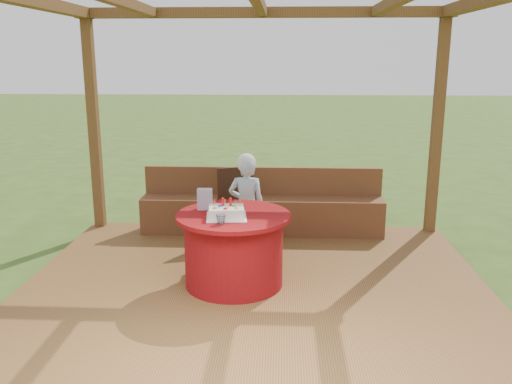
% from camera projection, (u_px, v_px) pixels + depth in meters
% --- Properties ---
extents(ground, '(60.00, 60.00, 0.00)m').
position_uv_depth(ground, '(255.00, 299.00, 5.22)').
color(ground, '#34521B').
rests_on(ground, ground).
extents(deck, '(4.50, 4.00, 0.12)m').
position_uv_depth(deck, '(255.00, 293.00, 5.21)').
color(deck, brown).
rests_on(deck, ground).
extents(pergola, '(4.50, 4.00, 2.72)m').
position_uv_depth(pergola, '(255.00, 40.00, 4.65)').
color(pergola, brown).
rests_on(pergola, deck).
extents(bench, '(3.00, 0.42, 0.80)m').
position_uv_depth(bench, '(262.00, 211.00, 6.80)').
color(bench, brown).
rests_on(bench, deck).
extents(table, '(1.09, 1.09, 0.71)m').
position_uv_depth(table, '(234.00, 249.00, 5.19)').
color(table, maroon).
rests_on(table, deck).
extents(chair, '(0.55, 0.55, 0.88)m').
position_uv_depth(chair, '(238.00, 201.00, 6.41)').
color(chair, '#321B10').
rests_on(chair, deck).
extents(elderly_woman, '(0.41, 0.28, 1.14)m').
position_uv_depth(elderly_woman, '(247.00, 203.00, 5.96)').
color(elderly_woman, '#8EBAD3').
rests_on(elderly_woman, deck).
extents(birthday_cake, '(0.40, 0.40, 0.17)m').
position_uv_depth(birthday_cake, '(226.00, 212.00, 4.99)').
color(birthday_cake, white).
rests_on(birthday_cake, table).
extents(gift_bag, '(0.15, 0.10, 0.20)m').
position_uv_depth(gift_bag, '(205.00, 199.00, 5.24)').
color(gift_bag, '#DA8DBE').
rests_on(gift_bag, table).
extents(drinking_glass, '(0.12, 0.12, 0.08)m').
position_uv_depth(drinking_glass, '(221.00, 219.00, 4.79)').
color(drinking_glass, white).
rests_on(drinking_glass, table).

